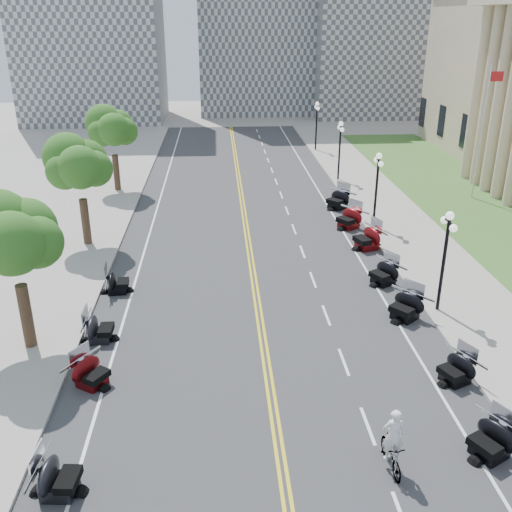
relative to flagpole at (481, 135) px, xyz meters
name	(u,v)px	position (x,y,z in m)	size (l,w,h in m)	color
ground	(267,365)	(-18.00, -22.00, -5.00)	(160.00, 160.00, 0.00)	gray
road	(252,267)	(-18.00, -12.00, -5.00)	(16.00, 90.00, 0.01)	#333335
centerline_yellow_a	(250,266)	(-18.12, -12.00, -4.99)	(0.12, 90.00, 0.00)	yellow
centerline_yellow_b	(254,266)	(-17.88, -12.00, -4.99)	(0.12, 90.00, 0.00)	yellow
edge_line_north	(362,263)	(-11.60, -12.00, -4.99)	(0.12, 90.00, 0.00)	white
edge_line_south	(139,269)	(-24.40, -12.00, -4.99)	(0.12, 90.00, 0.00)	white
lane_dash_5	(368,426)	(-14.80, -26.00, -4.99)	(0.12, 2.00, 0.00)	white
lane_dash_6	(344,362)	(-14.80, -22.00, -4.99)	(0.12, 2.00, 0.00)	white
lane_dash_7	(326,315)	(-14.80, -18.00, -4.99)	(0.12, 2.00, 0.00)	white
lane_dash_8	(313,280)	(-14.80, -14.00, -4.99)	(0.12, 2.00, 0.00)	white
lane_dash_9	(302,252)	(-14.80, -10.00, -4.99)	(0.12, 2.00, 0.00)	white
lane_dash_10	(294,229)	(-14.80, -6.00, -4.99)	(0.12, 2.00, 0.00)	white
lane_dash_11	(287,210)	(-14.80, -2.00, -4.99)	(0.12, 2.00, 0.00)	white
lane_dash_12	(281,195)	(-14.80, 2.00, -4.99)	(0.12, 2.00, 0.00)	white
lane_dash_13	(276,182)	(-14.80, 6.00, -4.99)	(0.12, 2.00, 0.00)	white
lane_dash_14	(272,170)	(-14.80, 10.00, -4.99)	(0.12, 2.00, 0.00)	white
lane_dash_15	(268,160)	(-14.80, 14.00, -4.99)	(0.12, 2.00, 0.00)	white
lane_dash_16	(265,151)	(-14.80, 18.00, -4.99)	(0.12, 2.00, 0.00)	white
lane_dash_17	(262,144)	(-14.80, 22.00, -4.99)	(0.12, 2.00, 0.00)	white
lane_dash_18	(259,137)	(-14.80, 26.00, -4.99)	(0.12, 2.00, 0.00)	white
lane_dash_19	(257,131)	(-14.80, 30.00, -4.99)	(0.12, 2.00, 0.00)	white
sidewalk_north	(432,261)	(-7.50, -12.00, -4.92)	(5.00, 90.00, 0.15)	#9E9991
sidewalk_south	(65,270)	(-28.50, -12.00, -4.92)	(5.00, 90.00, 0.15)	#9E9991
lawn	(488,214)	(-0.50, -4.00, -4.95)	(9.00, 60.00, 0.10)	#356023
distant_block_a	(90,18)	(-36.00, 40.00, 8.00)	(18.00, 14.00, 26.00)	gray
distant_block_b	(255,3)	(-14.00, 46.00, 10.00)	(16.00, 12.00, 30.00)	gray
distant_block_c	(384,34)	(4.00, 43.00, 6.00)	(20.00, 14.00, 22.00)	gray
street_lamp_2	(443,263)	(-9.40, -18.00, -2.40)	(0.50, 1.20, 4.90)	black
street_lamp_3	(376,190)	(-9.40, -6.00, -2.40)	(0.50, 1.20, 4.90)	black
street_lamp_4	(339,151)	(-9.40, 6.00, -2.40)	(0.50, 1.20, 4.90)	black
street_lamp_5	(316,126)	(-9.40, 18.00, -2.40)	(0.50, 1.20, 4.90)	black
flagpole	(481,135)	(0.00, 0.00, 0.00)	(1.10, 0.20, 10.00)	silver
tree_2	(14,245)	(-28.00, -20.00, -0.25)	(4.80, 4.80, 9.20)	#235619
tree_3	(79,171)	(-28.00, -8.00, -0.25)	(4.80, 4.80, 9.20)	#235619
tree_4	(113,133)	(-28.00, 4.00, -0.25)	(4.80, 4.80, 9.20)	#235619
motorcycle_n_4	(491,439)	(-11.24, -27.68, -4.34)	(1.89, 1.89, 1.32)	black
motorcycle_n_5	(456,368)	(-10.77, -23.64, -4.38)	(1.78, 1.78, 1.25)	black
motorcycle_n_6	(406,305)	(-11.17, -18.54, -4.29)	(2.01, 2.01, 1.41)	black
motorcycle_n_7	(384,272)	(-11.15, -14.71, -4.32)	(1.93, 1.93, 1.35)	black
motorcycle_n_8	(367,237)	(-10.80, -9.74, -4.24)	(2.19, 2.19, 1.53)	#590A0C
motorcycle_n_9	(349,217)	(-11.11, -5.97, -4.25)	(2.14, 2.14, 1.50)	#590A0C
motorcycle_n_10	(338,199)	(-11.00, -1.74, -4.24)	(2.18, 2.18, 1.52)	black
motorcycle_s_4	(58,476)	(-24.74, -28.36, -4.35)	(1.86, 1.86, 1.30)	black
motorcycle_s_5	(91,371)	(-24.85, -22.92, -4.37)	(1.81, 1.81, 1.27)	#590A0C
motorcycle_s_6	(99,327)	(-25.16, -19.57, -4.35)	(1.86, 1.86, 1.30)	black
motorcycle_s_7	(117,281)	(-25.12, -14.80, -4.37)	(1.79, 1.79, 1.26)	black
bicycle	(391,454)	(-14.61, -28.02, -4.46)	(0.51, 1.81, 1.09)	#A51414
cyclist_rider	(396,416)	(-14.61, -28.02, -2.97)	(0.68, 0.45, 1.88)	white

